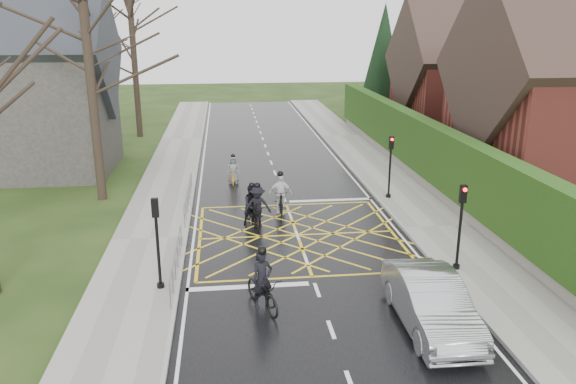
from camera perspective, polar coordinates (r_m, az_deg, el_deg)
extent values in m
plane|color=black|center=(23.31, 0.94, -4.41)|extent=(120.00, 120.00, 0.00)
cube|color=black|center=(23.31, 0.94, -4.39)|extent=(9.00, 80.00, 0.01)
cube|color=gray|center=(24.75, 14.88, -3.52)|extent=(3.00, 80.00, 0.15)
cube|color=gray|center=(23.31, -13.89, -4.72)|extent=(3.00, 80.00, 0.15)
cube|color=slate|center=(30.60, 13.99, 1.02)|extent=(0.50, 38.00, 0.70)
cube|color=#1C3A10|center=(30.18, 14.22, 4.21)|extent=(0.90, 38.00, 2.80)
cube|color=maroon|center=(43.61, 17.53, 8.96)|extent=(9.00, 8.00, 6.00)
cube|color=#31231D|center=(43.34, 17.87, 12.75)|extent=(9.80, 8.80, 8.80)
cube|color=maroon|center=(44.43, 21.49, 15.86)|extent=(0.70, 0.70, 1.60)
cylinder|color=black|center=(50.05, 9.38, 7.67)|extent=(0.50, 0.50, 1.20)
cone|color=black|center=(49.55, 9.63, 12.70)|extent=(4.60, 4.60, 10.00)
cube|color=#2D2B28|center=(35.51, -24.14, 7.42)|extent=(8.00, 7.00, 7.00)
cube|color=#26282D|center=(35.20, -24.82, 12.87)|extent=(8.80, 7.80, 7.80)
cylinder|color=black|center=(28.35, -19.34, 9.97)|extent=(0.44, 0.44, 11.00)
cylinder|color=black|center=(36.31, -18.32, 12.20)|extent=(0.44, 0.44, 12.00)
cylinder|color=black|center=(44.13, -15.27, 11.85)|extent=(0.44, 0.44, 10.00)
cylinder|color=slate|center=(19.59, -11.35, -5.87)|extent=(0.05, 5.00, 0.05)
cylinder|color=slate|center=(19.77, -11.28, -7.07)|extent=(0.04, 5.00, 0.04)
cylinder|color=slate|center=(17.54, -11.88, -10.53)|extent=(0.04, 0.04, 1.00)
cylinder|color=slate|center=(22.09, -10.79, -4.56)|extent=(0.04, 0.04, 1.00)
cylinder|color=slate|center=(26.65, -10.15, 0.37)|extent=(0.05, 6.00, 0.05)
cylinder|color=slate|center=(26.78, -10.10, -0.56)|extent=(0.04, 6.00, 0.04)
cylinder|color=slate|center=(23.96, -10.48, -2.82)|extent=(0.04, 0.04, 1.00)
cylinder|color=slate|center=(29.67, -9.78, 1.09)|extent=(0.04, 0.04, 1.00)
cylinder|color=black|center=(27.81, 10.30, 2.13)|extent=(0.10, 0.10, 3.00)
cylinder|color=black|center=(28.18, 10.15, -0.53)|extent=(0.24, 0.24, 0.30)
cube|color=black|center=(27.49, 10.45, 4.95)|extent=(0.22, 0.16, 0.62)
sphere|color=#FF0C0C|center=(27.35, 10.54, 5.26)|extent=(0.14, 0.14, 0.14)
cylinder|color=black|center=(20.30, 17.03, -3.96)|extent=(0.10, 0.10, 3.00)
cylinder|color=black|center=(20.81, 16.71, -7.44)|extent=(0.24, 0.24, 0.30)
cube|color=black|center=(19.86, 17.37, -0.18)|extent=(0.22, 0.16, 0.62)
sphere|color=#FF0C0C|center=(19.71, 17.55, 0.21)|extent=(0.14, 0.14, 0.14)
cylinder|color=black|center=(18.53, -13.06, -5.67)|extent=(0.10, 0.10, 3.00)
cylinder|color=black|center=(19.08, -12.79, -9.42)|extent=(0.24, 0.24, 0.30)
cube|color=black|center=(18.05, -13.36, -1.56)|extent=(0.22, 0.16, 0.62)
sphere|color=#FF0C0C|center=(18.11, -13.36, -0.90)|extent=(0.14, 0.14, 0.14)
imported|color=black|center=(17.48, -2.58, -10.10)|extent=(1.44, 2.19, 1.09)
imported|color=black|center=(17.40, -2.62, -8.84)|extent=(0.79, 0.66, 1.85)
sphere|color=black|center=(17.01, -2.66, -5.98)|extent=(0.29, 0.29, 0.29)
imported|color=black|center=(24.40, -3.63, -2.04)|extent=(1.07, 1.94, 1.12)
imported|color=black|center=(24.40, -3.66, -1.30)|extent=(0.99, 0.87, 1.72)
sphere|color=black|center=(24.14, -3.70, 0.68)|extent=(0.27, 0.27, 0.27)
imported|color=black|center=(24.09, -3.08, -2.36)|extent=(0.76, 2.04, 1.06)
imported|color=black|center=(24.07, -3.11, -1.45)|extent=(1.18, 0.70, 1.80)
sphere|color=black|center=(23.79, -3.15, 0.65)|extent=(0.28, 0.28, 0.28)
imported|color=black|center=(25.71, -0.76, -0.91)|extent=(0.63, 2.01, 1.20)
imported|color=silver|center=(25.71, -0.78, -0.17)|extent=(1.09, 0.48, 1.83)
sphere|color=black|center=(25.45, -0.79, 1.84)|extent=(0.29, 0.29, 0.29)
imported|color=#B77E16|center=(30.65, -5.55, 1.66)|extent=(0.67, 1.71, 0.89)
imported|color=#585A60|center=(30.66, -5.57, 2.26)|extent=(0.76, 0.51, 1.50)
sphere|color=black|center=(30.48, -5.62, 3.67)|extent=(0.24, 0.24, 0.24)
imported|color=#ACAEB3|center=(16.86, 14.30, -10.80)|extent=(1.72, 4.81, 1.58)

